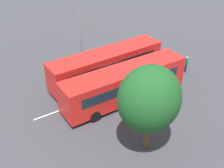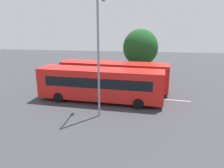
{
  "view_description": "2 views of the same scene",
  "coord_description": "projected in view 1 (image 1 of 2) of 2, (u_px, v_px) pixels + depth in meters",
  "views": [
    {
      "loc": [
        -13.96,
        -16.96,
        14.63
      ],
      "look_at": [
        -1.15,
        -1.0,
        1.64
      ],
      "focal_mm": 45.59,
      "sensor_mm": 36.0,
      "label": 1
    },
    {
      "loc": [
        -3.39,
        20.8,
        6.94
      ],
      "look_at": [
        -0.26,
        -0.14,
        1.13
      ],
      "focal_mm": 34.97,
      "sensor_mm": 36.0,
      "label": 2
    }
  ],
  "objects": [
    {
      "name": "lane_stripe_outer_left",
      "position": [
        115.0,
        90.0,
        26.38
      ],
      "size": [
        15.62,
        1.65,
        0.01
      ],
      "primitive_type": "cube",
      "rotation": [
        0.0,
        0.0,
        -0.1
      ],
      "color": "silver",
      "rests_on": "ground"
    },
    {
      "name": "depot_tree",
      "position": [
        149.0,
        99.0,
        18.11
      ],
      "size": [
        4.36,
        3.92,
        6.42
      ],
      "color": "#4C3823",
      "rests_on": "ground"
    },
    {
      "name": "pedestrian",
      "position": [
        186.0,
        63.0,
        28.71
      ],
      "size": [
        0.44,
        0.44,
        1.78
      ],
      "rotation": [
        0.0,
        0.0,
        2.6
      ],
      "color": "#232833",
      "rests_on": "ground"
    },
    {
      "name": "street_lamp",
      "position": [
        81.0,
        23.0,
        26.9
      ],
      "size": [
        0.21,
        2.87,
        8.95
      ],
      "rotation": [
        0.0,
        0.0,
        -1.56
      ],
      "color": "gray",
      "rests_on": "ground"
    },
    {
      "name": "bus_far_left",
      "position": [
        125.0,
        83.0,
        24.28
      ],
      "size": [
        11.66,
        3.61,
        3.05
      ],
      "rotation": [
        0.0,
        0.0,
        -0.1
      ],
      "color": "red",
      "rests_on": "ground"
    },
    {
      "name": "bus_center_left",
      "position": [
        107.0,
        65.0,
        27.04
      ],
      "size": [
        11.62,
        3.28,
        3.05
      ],
      "rotation": [
        0.0,
        0.0,
        -0.07
      ],
      "color": "red",
      "rests_on": "ground"
    },
    {
      "name": "ground_plane",
      "position": [
        115.0,
        90.0,
        26.38
      ],
      "size": [
        74.19,
        74.19,
        0.0
      ],
      "primitive_type": "plane",
      "color": "#38383D"
    }
  ]
}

